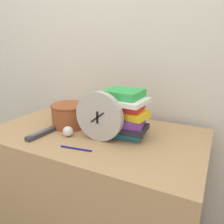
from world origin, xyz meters
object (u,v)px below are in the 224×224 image
Objects in this scene: basket at (70,114)px; tv_remote at (41,134)px; desk_clock at (99,116)px; book_stack at (124,113)px; pen at (76,149)px; crumpled_paper_ball at (68,131)px.

tv_remote is (-0.05, -0.18, -0.06)m from basket.
book_stack is at bearing 53.56° from desk_clock.
desk_clock is 0.99× the size of book_stack.
pen is at bearing -10.30° from tv_remote.
basket is at bearing -176.81° from book_stack.
pen is at bearing -40.05° from crumpled_paper_ball.
book_stack is 1.62× the size of pen.
crumpled_paper_ball is at bearing 23.87° from tv_remote.
basket is 4.00× the size of crumpled_paper_ball.
book_stack reaches higher than tv_remote.
basket is at bearing 131.41° from pen.
desk_clock is 0.33m from tv_remote.
tv_remote is 0.26m from pen.
pen is at bearing -107.95° from desk_clock.
tv_remote is 0.14m from crumpled_paper_ball.
book_stack is 0.30m from pen.
book_stack reaches higher than crumpled_paper_ball.
book_stack is 1.39× the size of tv_remote.
book_stack is 0.30m from crumpled_paper_ball.
desk_clock is at bearing 72.05° from pen.
tv_remote is at bearing -156.13° from crumpled_paper_ball.
basket is at bearing 122.29° from crumpled_paper_ball.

